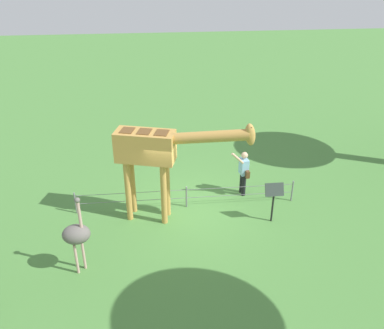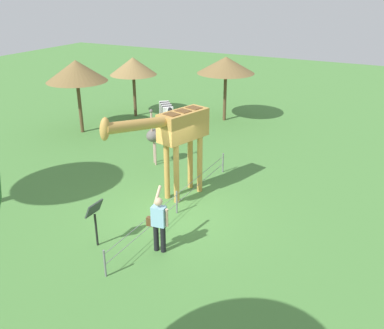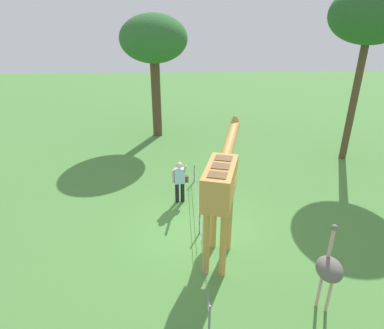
# 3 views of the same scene
# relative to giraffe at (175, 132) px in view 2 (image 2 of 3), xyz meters

# --- Properties ---
(ground_plane) EXTENTS (60.00, 60.00, 0.00)m
(ground_plane) POSITION_rel_giraffe_xyz_m (0.87, 0.45, -2.30)
(ground_plane) COLOR #4C843D
(giraffe) EXTENTS (3.96, 1.53, 3.36)m
(giraffe) POSITION_rel_giraffe_xyz_m (0.00, 0.00, 0.00)
(giraffe) COLOR #C69347
(giraffe) RESTS_ON ground_plane
(visitor) EXTENTS (0.65, 0.58, 1.70)m
(visitor) POSITION_rel_giraffe_xyz_m (2.84, 1.10, -1.39)
(visitor) COLOR black
(visitor) RESTS_ON ground_plane
(zebra) EXTENTS (1.56, 1.42, 1.66)m
(zebra) POSITION_rel_giraffe_xyz_m (-5.01, -3.35, -1.13)
(zebra) COLOR black
(zebra) RESTS_ON ground_plane
(ostrich) EXTENTS (0.70, 0.56, 2.25)m
(ostrich) POSITION_rel_giraffe_xyz_m (-2.11, -2.17, -1.12)
(ostrich) COLOR #CC9E93
(ostrich) RESTS_ON ground_plane
(shade_hut_near) EXTENTS (2.41, 2.41, 3.07)m
(shade_hut_near) POSITION_rel_giraffe_xyz_m (-7.21, -6.60, 0.32)
(shade_hut_near) COLOR brown
(shade_hut_near) RESTS_ON ground_plane
(shade_hut_far) EXTENTS (2.77, 2.77, 3.38)m
(shade_hut_far) POSITION_rel_giraffe_xyz_m (-3.80, -7.31, 0.59)
(shade_hut_far) COLOR brown
(shade_hut_far) RESTS_ON ground_plane
(shade_hut_aside) EXTENTS (2.86, 2.86, 3.22)m
(shade_hut_aside) POSITION_rel_giraffe_xyz_m (-8.70, -2.09, 0.51)
(shade_hut_aside) COLOR brown
(shade_hut_aside) RESTS_ON ground_plane
(info_sign) EXTENTS (0.56, 0.21, 1.32)m
(info_sign) POSITION_rel_giraffe_xyz_m (3.40, -0.53, -1.35)
(info_sign) COLOR black
(info_sign) RESTS_ON ground_plane
(wire_fence) EXTENTS (7.05, 0.05, 0.75)m
(wire_fence) POSITION_rel_giraffe_xyz_m (0.87, 0.51, -1.89)
(wire_fence) COLOR slate
(wire_fence) RESTS_ON ground_plane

